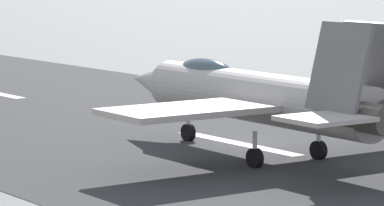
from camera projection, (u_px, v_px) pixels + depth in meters
ground_plane at (237, 144)px, 49.37m from camera, size 400.00×400.00×0.00m
runway_strip at (238, 143)px, 49.36m from camera, size 240.00×26.00×0.02m
fighter_jet at (257, 96)px, 45.77m from camera, size 17.62×14.69×5.69m
marker_cone_mid at (364, 103)px, 61.48m from camera, size 0.44×0.44×0.55m
marker_cone_far at (241, 85)px, 70.08m from camera, size 0.44×0.44×0.55m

